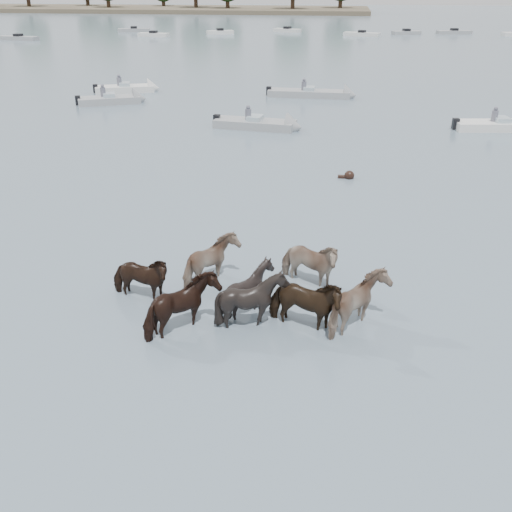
# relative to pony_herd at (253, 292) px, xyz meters

# --- Properties ---
(ground) EXTENTS (400.00, 400.00, 0.00)m
(ground) POSITION_rel_pony_herd_xyz_m (-2.19, -0.93, -0.59)
(ground) COLOR #4C616D
(ground) RESTS_ON ground
(shoreline) EXTENTS (160.00, 30.00, 1.00)m
(shoreline) POSITION_rel_pony_herd_xyz_m (-72.19, 149.07, -0.09)
(shoreline) COLOR #4C4233
(shoreline) RESTS_ON ground
(pony_herd) EXTENTS (7.65, 4.70, 1.68)m
(pony_herd) POSITION_rel_pony_herd_xyz_m (0.00, 0.00, 0.00)
(pony_herd) COLOR black
(pony_herd) RESTS_ON ground
(swimming_pony) EXTENTS (0.72, 0.44, 0.44)m
(swimming_pony) POSITION_rel_pony_herd_xyz_m (2.49, 11.75, -0.49)
(swimming_pony) COLOR black
(swimming_pony) RESTS_ON ground
(motorboat_a) EXTENTS (4.92, 3.40, 1.92)m
(motorboat_a) POSITION_rel_pony_herd_xyz_m (-13.44, 26.63, -0.37)
(motorboat_a) COLOR gray
(motorboat_a) RESTS_ON ground
(motorboat_b) EXTENTS (5.43, 2.26, 1.92)m
(motorboat_b) POSITION_rel_pony_herd_xyz_m (-2.18, 20.40, -0.37)
(motorboat_b) COLOR gray
(motorboat_b) RESTS_ON ground
(motorboat_c) EXTENTS (6.69, 1.78, 1.92)m
(motorboat_c) POSITION_rel_pony_herd_xyz_m (0.45, 30.89, -0.37)
(motorboat_c) COLOR gray
(motorboat_c) RESTS_ON ground
(motorboat_f) EXTENTS (5.10, 3.15, 1.92)m
(motorboat_f) POSITION_rel_pony_herd_xyz_m (-13.90, 31.13, -0.37)
(motorboat_f) COLOR silver
(motorboat_f) RESTS_ON ground
(distant_flotilla) EXTENTS (106.49, 21.73, 0.93)m
(distant_flotilla) POSITION_rel_pony_herd_xyz_m (-1.93, 80.85, -0.34)
(distant_flotilla) COLOR silver
(distant_flotilla) RESTS_ON ground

